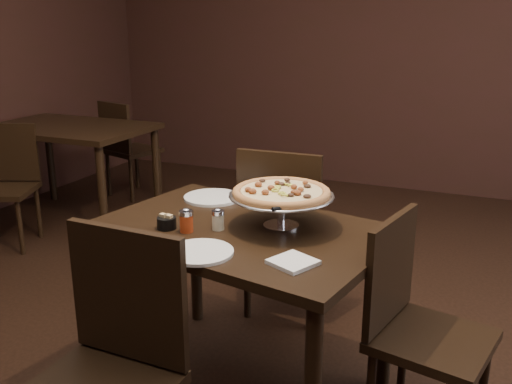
% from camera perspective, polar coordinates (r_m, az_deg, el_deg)
% --- Properties ---
extents(room, '(6.04, 7.04, 2.84)m').
position_cam_1_polar(room, '(2.22, 0.05, 12.09)').
color(room, black).
rests_on(room, ground).
extents(dining_table, '(1.33, 1.01, 0.75)m').
position_cam_1_polar(dining_table, '(2.43, -1.56, -5.76)').
color(dining_table, black).
rests_on(dining_table, ground).
extents(background_table, '(1.25, 0.84, 0.78)m').
position_cam_1_polar(background_table, '(4.80, -18.12, 5.13)').
color(background_table, black).
rests_on(background_table, ground).
extents(pizza_stand, '(0.44, 0.44, 0.18)m').
position_cam_1_polar(pizza_stand, '(2.36, 2.56, -0.08)').
color(pizza_stand, silver).
rests_on(pizza_stand, dining_table).
extents(parmesan_shaker, '(0.05, 0.05, 0.09)m').
position_cam_1_polar(parmesan_shaker, '(2.36, -3.82, -2.76)').
color(parmesan_shaker, beige).
rests_on(parmesan_shaker, dining_table).
extents(pepper_flake_shaker, '(0.06, 0.06, 0.10)m').
position_cam_1_polar(pepper_flake_shaker, '(2.35, -6.99, -2.86)').
color(pepper_flake_shaker, maroon).
rests_on(pepper_flake_shaker, dining_table).
extents(packet_caddy, '(0.08, 0.08, 0.06)m').
position_cam_1_polar(packet_caddy, '(2.40, -8.94, -3.02)').
color(packet_caddy, black).
rests_on(packet_caddy, dining_table).
extents(napkin_stack, '(0.19, 0.19, 0.02)m').
position_cam_1_polar(napkin_stack, '(2.05, 3.72, -7.01)').
color(napkin_stack, silver).
rests_on(napkin_stack, dining_table).
extents(plate_left, '(0.28, 0.28, 0.01)m').
position_cam_1_polar(plate_left, '(2.78, -4.40, -0.55)').
color(plate_left, white).
rests_on(plate_left, dining_table).
extents(plate_near, '(0.25, 0.25, 0.01)m').
position_cam_1_polar(plate_near, '(2.14, -5.62, -6.01)').
color(plate_near, white).
rests_on(plate_near, dining_table).
extents(serving_spatula, '(0.14, 0.14, 0.02)m').
position_cam_1_polar(serving_spatula, '(2.19, 2.85, -1.63)').
color(serving_spatula, silver).
rests_on(serving_spatula, pizza_stand).
extents(chair_far, '(0.46, 0.46, 0.96)m').
position_cam_1_polar(chair_far, '(3.07, 2.98, -3.44)').
color(chair_far, black).
rests_on(chair_far, ground).
extents(chair_near, '(0.46, 0.46, 0.95)m').
position_cam_1_polar(chair_near, '(1.97, -14.59, -16.51)').
color(chair_near, black).
rests_on(chair_near, ground).
extents(chair_side, '(0.49, 0.49, 0.88)m').
position_cam_1_polar(chair_side, '(2.32, 15.72, -12.35)').
color(chair_side, black).
rests_on(chair_side, ground).
extents(bg_chair_far, '(0.51, 0.51, 0.89)m').
position_cam_1_polar(bg_chair_far, '(5.37, -12.84, 4.56)').
color(bg_chair_far, black).
rests_on(bg_chair_far, ground).
extents(bg_chair_near, '(0.53, 0.53, 0.87)m').
position_cam_1_polar(bg_chair_near, '(4.50, -23.67, 1.09)').
color(bg_chair_near, black).
rests_on(bg_chair_near, ground).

